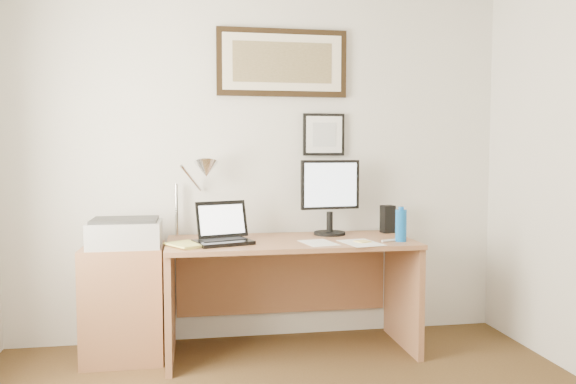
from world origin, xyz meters
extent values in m
cube|color=silver|center=(0.00, 2.00, 1.25)|extent=(3.50, 0.02, 2.50)
cube|color=brown|center=(-0.92, 1.68, 0.36)|extent=(0.50, 0.40, 0.73)
cylinder|color=#0D5AB5|center=(0.84, 1.46, 0.85)|extent=(0.07, 0.07, 0.21)
cylinder|color=#0D5AB5|center=(0.84, 1.46, 0.97)|extent=(0.04, 0.04, 0.02)
cube|color=black|center=(0.89, 1.84, 0.85)|extent=(0.10, 0.09, 0.20)
cube|color=white|center=(0.30, 1.48, 0.75)|extent=(0.24, 0.30, 0.00)
cube|color=white|center=(0.56, 1.42, 0.75)|extent=(0.26, 0.33, 0.00)
cube|color=#F0D671|center=(0.58, 1.45, 0.76)|extent=(0.11, 0.11, 0.01)
cylinder|color=white|center=(0.77, 1.45, 0.76)|extent=(0.14, 0.06, 0.02)
imported|color=#D3D063|center=(-0.60, 1.44, 0.76)|extent=(0.29, 0.31, 0.02)
cube|color=brown|center=(0.15, 1.63, 0.73)|extent=(1.60, 0.70, 0.03)
cube|color=brown|center=(-0.63, 1.63, 0.36)|extent=(0.04, 0.65, 0.72)
cube|color=brown|center=(0.93, 1.63, 0.36)|extent=(0.04, 0.65, 0.72)
cube|color=brown|center=(0.15, 1.96, 0.45)|extent=(1.50, 0.03, 0.55)
cube|color=black|center=(-0.30, 1.53, 0.76)|extent=(0.40, 0.34, 0.02)
cube|color=black|center=(-0.30, 1.56, 0.78)|extent=(0.31, 0.21, 0.00)
cube|color=black|center=(-0.30, 1.67, 0.89)|extent=(0.35, 0.18, 0.23)
cube|color=white|center=(-0.30, 1.66, 0.89)|extent=(0.30, 0.15, 0.18)
cylinder|color=black|center=(0.46, 1.82, 0.76)|extent=(0.22, 0.22, 0.02)
cylinder|color=black|center=(0.46, 1.82, 0.84)|extent=(0.04, 0.04, 0.14)
cube|color=black|center=(0.46, 1.81, 1.10)|extent=(0.42, 0.09, 0.34)
cube|color=silver|center=(0.46, 1.79, 1.10)|extent=(0.38, 0.05, 0.30)
cube|color=#ABABAE|center=(-0.90, 1.66, 0.81)|extent=(0.44, 0.34, 0.16)
cube|color=#303030|center=(-0.90, 1.66, 0.90)|extent=(0.40, 0.30, 0.02)
cylinder|color=silver|center=(-0.59, 1.92, 0.93)|extent=(0.02, 0.02, 0.36)
cylinder|color=silver|center=(-0.49, 1.86, 1.15)|extent=(0.15, 0.23, 0.19)
cone|color=silver|center=(-0.39, 1.80, 1.21)|extent=(0.16, 0.18, 0.15)
cube|color=black|center=(0.15, 1.98, 1.95)|extent=(0.92, 0.03, 0.47)
cube|color=beige|center=(0.15, 1.96, 1.95)|extent=(0.84, 0.01, 0.39)
cube|color=brown|center=(0.15, 1.95, 1.95)|extent=(0.70, 0.00, 0.28)
cube|color=black|center=(0.45, 1.98, 1.45)|extent=(0.30, 0.02, 0.30)
cube|color=white|center=(0.45, 1.96, 1.45)|extent=(0.26, 0.00, 0.26)
cube|color=#B5BABF|center=(0.45, 1.96, 1.45)|extent=(0.17, 0.00, 0.17)
camera|label=1|loc=(-0.47, -1.96, 1.32)|focal=35.00mm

